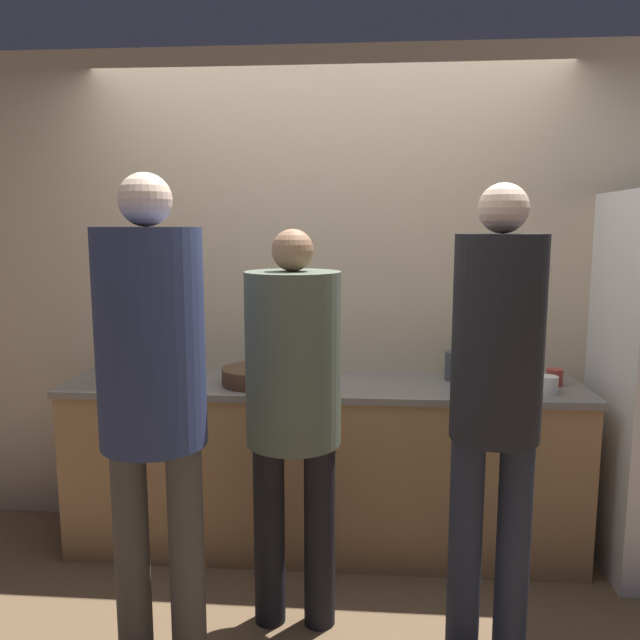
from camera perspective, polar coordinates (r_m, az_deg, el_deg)
ground_plane at (r=3.24m, az=-0.20°, el=-22.53°), size 14.00×14.00×0.00m
wall_back at (r=3.41m, az=0.62°, el=2.26°), size 5.20×0.06×2.60m
counter at (r=3.34m, az=0.27°, el=-13.05°), size 2.62×0.59×0.89m
person_left at (r=2.31m, az=-15.09°, el=-5.21°), size 0.38×0.38×1.85m
person_center at (r=2.54m, az=-2.44°, el=-6.52°), size 0.38×0.38×1.66m
person_right at (r=2.44m, az=15.79°, el=-5.65°), size 0.34×0.34×1.83m
fruit_bowl at (r=3.17m, az=-5.85°, el=-5.08°), size 0.34×0.34×0.12m
utensil_crock at (r=3.31m, az=12.36°, el=-4.05°), size 0.12×0.12×0.25m
bottle_green at (r=3.24m, az=-18.64°, el=-4.29°), size 0.08×0.08×0.23m
bottle_amber at (r=3.11m, az=15.70°, el=-5.13°), size 0.07×0.07×0.18m
cup_white at (r=3.16m, az=20.17°, el=-5.59°), size 0.09×0.09×0.09m
cup_red at (r=3.34m, az=20.65°, el=-4.92°), size 0.08×0.08×0.08m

